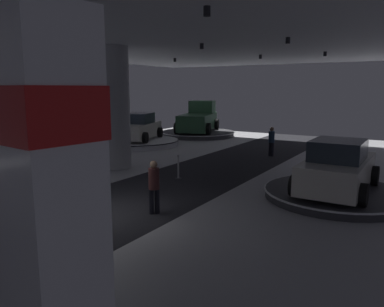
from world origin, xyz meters
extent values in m
cube|color=#B2B2B7|center=(0.00, 0.00, -0.03)|extent=(24.00, 44.00, 0.05)
cube|color=#232328|center=(0.00, 0.00, 0.00)|extent=(4.40, 44.00, 0.01)
cube|color=silver|center=(0.00, 0.00, 5.55)|extent=(24.00, 44.00, 0.10)
cylinder|color=black|center=(-4.93, 5.77, 5.32)|extent=(0.16, 0.16, 0.22)
cylinder|color=black|center=(-5.13, 11.90, 5.32)|extent=(0.16, 0.16, 0.22)
cylinder|color=black|center=(-0.04, -0.07, 5.32)|extent=(0.16, 0.16, 0.22)
cylinder|color=black|center=(0.03, 6.19, 5.32)|extent=(0.16, 0.16, 0.22)
cylinder|color=black|center=(0.14, 12.34, 5.32)|extent=(0.16, 0.16, 0.22)
cylinder|color=black|center=(3.64, 0.17, 5.32)|extent=(0.16, 0.16, 0.22)
cylinder|color=black|center=(3.59, 6.16, 5.32)|extent=(0.16, 0.16, 0.22)
cylinder|color=black|center=(3.51, 12.40, 5.32)|extent=(0.16, 0.16, 0.22)
cylinder|color=#ADADB2|center=(-4.16, 5.45, 2.75)|extent=(1.45, 1.45, 5.50)
cube|color=white|center=(5.54, -5.80, 2.26)|extent=(1.16, 0.69, 3.82)
cube|color=red|center=(5.54, -5.80, 3.48)|extent=(1.18, 0.72, 0.36)
cylinder|color=black|center=(-5.86, 1.90, 0.77)|extent=(0.51, 0.88, 0.84)
cylinder|color=silver|center=(-7.65, 11.35, 0.18)|extent=(5.10, 5.10, 0.36)
cylinder|color=black|center=(-7.65, 11.35, 0.33)|extent=(5.21, 5.21, 0.05)
cube|color=silver|center=(-7.65, 11.35, 0.97)|extent=(3.02, 4.55, 0.90)
cube|color=#2D3842|center=(-7.70, 11.50, 1.72)|extent=(2.08, 2.29, 0.70)
cylinder|color=black|center=(-6.25, 10.31, 0.70)|extent=(0.42, 0.71, 0.68)
cylinder|color=black|center=(-8.15, 9.69, 0.70)|extent=(0.42, 0.71, 0.68)
cylinder|color=black|center=(-7.15, 13.02, 0.70)|extent=(0.42, 0.71, 0.68)
cylinder|color=black|center=(-9.04, 12.40, 0.70)|extent=(0.42, 0.71, 0.68)
sphere|color=white|center=(-6.54, 9.55, 1.08)|extent=(0.18, 0.18, 0.18)
sphere|color=white|center=(-7.48, 9.24, 1.08)|extent=(0.18, 0.18, 0.18)
cylinder|color=#333338|center=(5.67, 5.44, 0.14)|extent=(4.64, 4.64, 0.29)
cylinder|color=white|center=(5.67, 5.44, 0.26)|extent=(4.74, 4.74, 0.05)
cube|color=silver|center=(5.67, 5.44, 0.90)|extent=(1.81, 4.21, 0.90)
cube|color=#2D3842|center=(5.67, 5.29, 1.65)|extent=(1.57, 1.90, 0.70)
cylinder|color=black|center=(4.68, 6.87, 0.63)|extent=(0.22, 0.68, 0.68)
cylinder|color=black|center=(6.68, 6.87, 0.63)|extent=(0.22, 0.68, 0.68)
cylinder|color=black|center=(4.67, 4.02, 0.63)|extent=(0.22, 0.68, 0.68)
cylinder|color=black|center=(6.67, 4.01, 0.63)|extent=(0.22, 0.68, 0.68)
sphere|color=white|center=(5.19, 7.50, 1.01)|extent=(0.18, 0.18, 0.18)
sphere|color=white|center=(6.18, 7.50, 1.01)|extent=(0.18, 0.18, 0.18)
cylinder|color=#333338|center=(-6.81, 17.47, 0.17)|extent=(5.57, 5.56, 0.35)
cylinder|color=white|center=(-6.81, 17.47, 0.32)|extent=(5.68, 5.68, 0.05)
cube|color=#2D5638|center=(-6.81, 17.47, 1.10)|extent=(3.67, 5.69, 1.20)
cube|color=#2D5638|center=(-7.35, 19.09, 2.15)|extent=(2.34, 2.21, 1.00)
cube|color=#28333D|center=(-7.18, 18.60, 2.15)|extent=(1.68, 0.63, 0.75)
cylinder|color=black|center=(-8.51, 18.86, 0.77)|extent=(0.53, 0.89, 0.84)
cylinder|color=black|center=(-6.28, 19.61, 0.77)|extent=(0.53, 0.89, 0.84)
cylinder|color=black|center=(-7.33, 15.34, 0.77)|extent=(0.53, 0.89, 0.84)
cylinder|color=black|center=(-5.10, 16.09, 0.77)|extent=(0.53, 0.89, 0.84)
cylinder|color=black|center=(1.37, 0.97, 0.40)|extent=(0.14, 0.14, 0.80)
cylinder|color=black|center=(1.48, 1.12, 0.40)|extent=(0.14, 0.14, 0.80)
cylinder|color=#472323|center=(1.42, 1.04, 1.06)|extent=(0.32, 0.32, 0.62)
sphere|color=#99755B|center=(1.42, 1.04, 1.48)|extent=(0.22, 0.22, 0.22)
cylinder|color=black|center=(1.15, 11.94, 0.40)|extent=(0.14, 0.14, 0.80)
cylinder|color=black|center=(0.98, 12.00, 0.40)|extent=(0.14, 0.14, 0.80)
cylinder|color=#233851|center=(1.07, 11.97, 1.06)|extent=(0.32, 0.32, 0.62)
sphere|color=#99755B|center=(1.07, 11.97, 1.48)|extent=(0.22, 0.22, 0.22)
cylinder|color=#333338|center=(1.60, -3.23, 0.02)|extent=(0.28, 0.28, 0.04)
cylinder|color=#B2B2B7|center=(1.60, -3.23, 0.48)|extent=(0.07, 0.07, 0.96)
sphere|color=#B2B2B7|center=(1.60, -3.23, 0.96)|extent=(0.10, 0.10, 0.10)
cylinder|color=#333338|center=(-1.96, -0.44, 0.02)|extent=(0.28, 0.28, 0.04)
cylinder|color=#B2B2B7|center=(-1.96, -0.44, 0.48)|extent=(0.07, 0.07, 0.96)
sphere|color=#B2B2B7|center=(-1.96, -0.44, 0.96)|extent=(0.10, 0.10, 0.10)
cylinder|color=#333338|center=(-0.35, 5.00, 0.02)|extent=(0.28, 0.28, 0.04)
cylinder|color=#B2B2B7|center=(-0.35, 5.00, 0.48)|extent=(0.07, 0.07, 0.96)
sphere|color=#B2B2B7|center=(-0.35, 5.00, 0.96)|extent=(0.10, 0.10, 0.10)
camera|label=1|loc=(7.91, -7.45, 3.65)|focal=35.28mm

